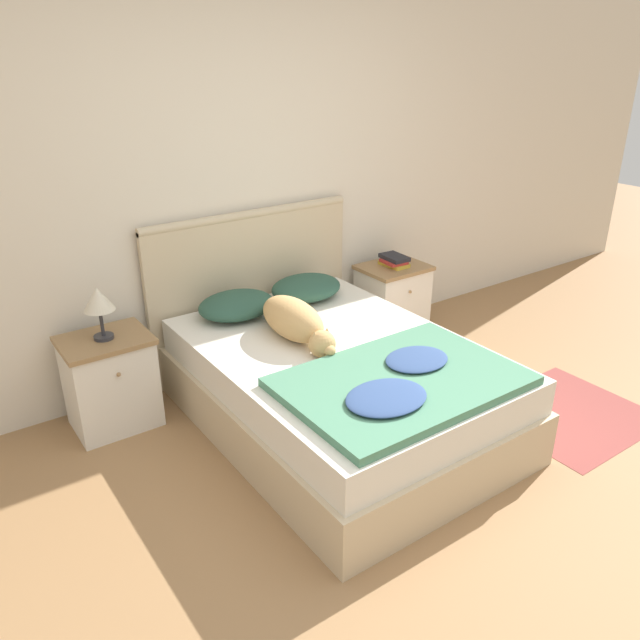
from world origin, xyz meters
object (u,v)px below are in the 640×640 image
at_px(nightstand_left, 111,382).
at_px(dog, 295,321).
at_px(bed, 339,388).
at_px(pillow_right, 306,288).
at_px(pillow_left, 237,305).
at_px(book_stack, 394,261).
at_px(nightstand_right, 392,301).
at_px(table_lamp, 98,301).

height_order(nightstand_left, dog, dog).
xyz_separation_m(bed, pillow_right, (0.26, 0.73, 0.33)).
relative_size(pillow_left, dog, 0.66).
height_order(nightstand_left, book_stack, book_stack).
relative_size(dog, book_stack, 3.32).
relative_size(nightstand_left, book_stack, 2.53).
xyz_separation_m(nightstand_right, table_lamp, (-2.16, -0.00, 0.50)).
bearing_deg(pillow_right, bed, -109.85).
xyz_separation_m(pillow_right, table_lamp, (-1.34, 0.04, 0.20)).
relative_size(bed, nightstand_left, 3.44).
bearing_deg(nightstand_left, dog, -29.18).
xyz_separation_m(bed, table_lamp, (-1.08, 0.77, 0.54)).
bearing_deg(book_stack, nightstand_right, -153.34).
bearing_deg(pillow_left, bed, -70.15).
relative_size(bed, pillow_left, 3.97).
xyz_separation_m(bed, book_stack, (1.08, 0.77, 0.35)).
distance_m(nightstand_left, pillow_right, 1.38).
bearing_deg(dog, book_stack, 23.40).
distance_m(nightstand_left, pillow_left, 0.87).
height_order(bed, dog, dog).
relative_size(nightstand_right, book_stack, 2.53).
height_order(bed, book_stack, book_stack).
xyz_separation_m(bed, nightstand_left, (-1.08, 0.77, 0.03)).
distance_m(nightstand_right, dog, 1.37).
distance_m(nightstand_left, table_lamp, 0.50).
distance_m(nightstand_right, book_stack, 0.32).
relative_size(book_stack, table_lamp, 0.73).
bearing_deg(nightstand_left, bed, -35.58).
relative_size(pillow_left, pillow_right, 1.00).
relative_size(nightstand_right, dog, 0.76).
xyz_separation_m(nightstand_right, pillow_right, (-0.82, -0.04, 0.30)).
xyz_separation_m(bed, nightstand_right, (1.08, 0.77, 0.03)).
relative_size(pillow_right, table_lamp, 1.60).
height_order(nightstand_right, table_lamp, table_lamp).
height_order(pillow_left, dog, dog).
bearing_deg(pillow_left, pillow_right, 0.00).
bearing_deg(table_lamp, pillow_left, -2.86).
height_order(pillow_right, table_lamp, table_lamp).
height_order(pillow_left, book_stack, pillow_left).
height_order(nightstand_left, table_lamp, table_lamp).
distance_m(nightstand_right, pillow_left, 1.38).
bearing_deg(bed, pillow_right, 70.15).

